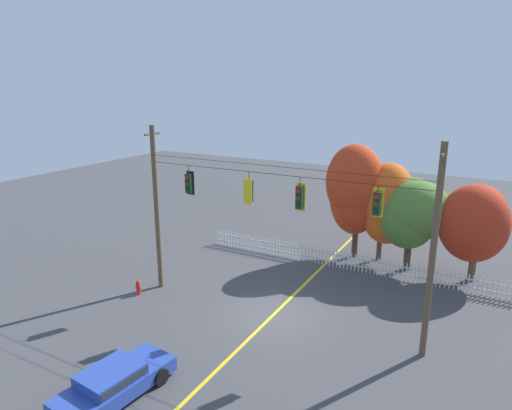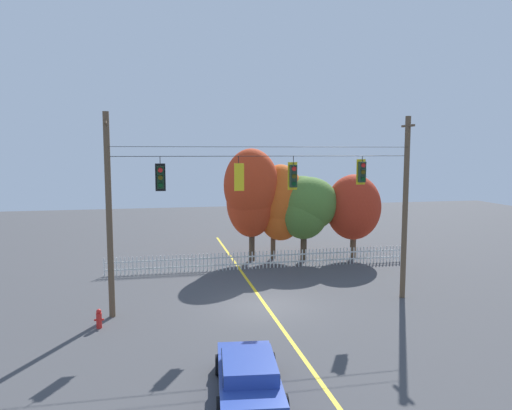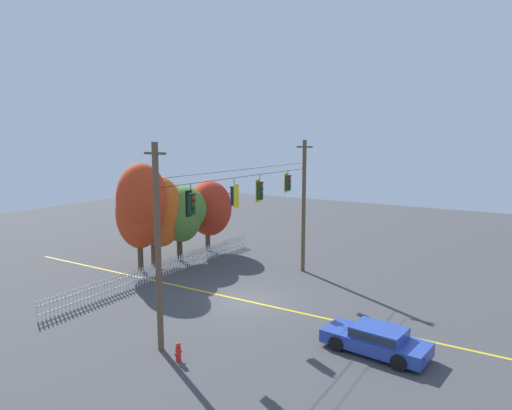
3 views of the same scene
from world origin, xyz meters
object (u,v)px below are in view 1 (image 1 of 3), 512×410
(traffic_signal_eastbound_side, at_px, (300,197))
(autumn_oak_far_east, at_px, (412,211))
(fire_hydrant, at_px, (138,287))
(traffic_signal_southbound_primary, at_px, (189,183))
(parked_car, at_px, (114,382))
(autumn_maple_mid, at_px, (387,206))
(autumn_maple_near_fence, at_px, (356,191))
(traffic_signal_westbound_side, at_px, (249,191))
(autumn_maple_far_west, at_px, (475,221))
(traffic_signal_northbound_secondary, at_px, (377,203))

(traffic_signal_eastbound_side, distance_m, autumn_oak_far_east, 9.57)
(traffic_signal_eastbound_side, distance_m, fire_hydrant, 10.15)
(traffic_signal_southbound_primary, xyz_separation_m, parked_car, (2.31, -7.79, -5.34))
(traffic_signal_eastbound_side, xyz_separation_m, autumn_oak_far_east, (3.32, 8.67, -2.33))
(traffic_signal_southbound_primary, xyz_separation_m, autumn_oak_far_east, (9.16, 8.67, -2.33))
(traffic_signal_eastbound_side, xyz_separation_m, autumn_maple_mid, (1.81, 9.14, -2.36))
(autumn_maple_near_fence, height_order, autumn_maple_mid, autumn_maple_near_fence)
(traffic_signal_westbound_side, relative_size, autumn_maple_far_west, 0.27)
(traffic_signal_northbound_secondary, distance_m, autumn_oak_far_east, 9.02)
(autumn_maple_far_west, relative_size, fire_hydrant, 7.04)
(traffic_signal_northbound_secondary, bearing_deg, autumn_maple_mid, 99.22)
(traffic_signal_eastbound_side, xyz_separation_m, autumn_maple_far_west, (6.56, 8.53, -2.42))
(autumn_maple_near_fence, xyz_separation_m, parked_car, (-3.44, -16.84, -3.71))
(autumn_oak_far_east, height_order, parked_car, autumn_oak_far_east)
(traffic_signal_westbound_side, height_order, parked_car, traffic_signal_westbound_side)
(traffic_signal_southbound_primary, distance_m, autumn_oak_far_east, 12.83)
(autumn_oak_far_east, bearing_deg, traffic_signal_northbound_secondary, -90.15)
(autumn_oak_far_east, xyz_separation_m, fire_hydrant, (-11.71, -9.99, -3.22))
(autumn_maple_near_fence, height_order, fire_hydrant, autumn_maple_near_fence)
(autumn_oak_far_east, height_order, autumn_maple_far_west, autumn_maple_far_west)
(traffic_signal_northbound_secondary, distance_m, autumn_maple_far_west, 9.49)
(traffic_signal_eastbound_side, bearing_deg, parked_car, -114.43)
(traffic_signal_eastbound_side, height_order, traffic_signal_northbound_secondary, same)
(autumn_maple_mid, height_order, autumn_maple_far_west, autumn_maple_mid)
(traffic_signal_northbound_secondary, height_order, autumn_maple_near_fence, autumn_maple_near_fence)
(autumn_maple_far_west, xyz_separation_m, parked_car, (-10.10, -16.32, -2.91))
(traffic_signal_northbound_secondary, distance_m, parked_car, 11.72)
(autumn_maple_near_fence, distance_m, autumn_oak_far_east, 3.51)
(traffic_signal_westbound_side, height_order, fire_hydrant, traffic_signal_westbound_side)
(autumn_maple_mid, distance_m, autumn_maple_far_west, 4.79)
(traffic_signal_southbound_primary, xyz_separation_m, autumn_maple_near_fence, (5.75, 9.05, -1.63))
(autumn_maple_far_west, bearing_deg, traffic_signal_northbound_secondary, -110.97)
(traffic_signal_southbound_primary, distance_m, autumn_maple_far_west, 15.25)
(autumn_maple_near_fence, relative_size, autumn_maple_mid, 1.16)
(traffic_signal_southbound_primary, xyz_separation_m, fire_hydrant, (-2.54, -1.32, -5.55))
(autumn_maple_mid, relative_size, fire_hydrant, 7.88)
(traffic_signal_southbound_primary, distance_m, autumn_maple_mid, 12.16)
(autumn_maple_mid, bearing_deg, autumn_oak_far_east, -17.33)
(traffic_signal_northbound_secondary, xyz_separation_m, autumn_maple_near_fence, (-3.39, 9.05, -1.78))
(traffic_signal_westbound_side, bearing_deg, traffic_signal_southbound_primary, 179.67)
(traffic_signal_westbound_side, distance_m, autumn_maple_near_fence, 9.52)
(traffic_signal_northbound_secondary, xyz_separation_m, autumn_maple_far_west, (3.27, 8.53, -2.58))
(fire_hydrant, bearing_deg, autumn_maple_far_west, 33.37)
(parked_car, bearing_deg, autumn_maple_near_fence, 78.46)
(autumn_maple_near_fence, distance_m, parked_car, 17.58)
(traffic_signal_northbound_secondary, height_order, parked_car, traffic_signal_northbound_secondary)
(parked_car, bearing_deg, traffic_signal_northbound_secondary, 48.75)
(traffic_signal_eastbound_side, distance_m, autumn_maple_near_fence, 9.20)
(traffic_signal_westbound_side, relative_size, autumn_maple_mid, 0.24)
(traffic_signal_northbound_secondary, xyz_separation_m, parked_car, (-6.83, -7.79, -5.49))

